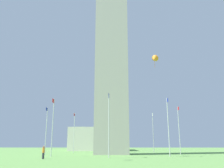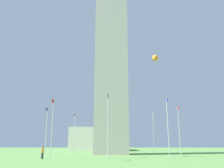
{
  "view_description": "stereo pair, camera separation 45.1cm",
  "coord_description": "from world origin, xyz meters",
  "px_view_note": "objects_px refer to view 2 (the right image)",
  "views": [
    {
      "loc": [
        49.59,
        1.72,
        1.81
      ],
      "look_at": [
        0.0,
        0.0,
        14.31
      ],
      "focal_mm": 38.89,
      "sensor_mm": 36.0,
      "label": 1
    },
    {
      "loc": [
        49.58,
        2.17,
        1.81
      ],
      "look_at": [
        0.0,
        0.0,
        14.31
      ],
      "focal_mm": 38.89,
      "sensor_mm": 36.0,
      "label": 2
    }
  ],
  "objects_px": {
    "flagpole_w": "(46,128)",
    "flagpole_nw": "(52,124)",
    "flagpole_s": "(114,132)",
    "kite_orange_delta": "(154,59)",
    "obelisk_monument": "(112,15)",
    "flagpole_se": "(154,131)",
    "person_orange_shirt": "(42,152)",
    "flagpole_ne": "(168,124)",
    "flagpole_e": "(179,128)",
    "distant_building": "(101,140)",
    "flagpole_n": "(108,122)",
    "flagpole_sw": "(74,131)"
  },
  "relations": [
    {
      "from": "flagpole_sw",
      "to": "distant_building",
      "type": "height_order",
      "value": "flagpole_sw"
    },
    {
      "from": "flagpole_e",
      "to": "person_orange_shirt",
      "type": "xyz_separation_m",
      "value": [
        16.37,
        -22.0,
        -4.26
      ]
    },
    {
      "from": "flagpole_se",
      "to": "distant_building",
      "type": "relative_size",
      "value": 0.34
    },
    {
      "from": "obelisk_monument",
      "to": "person_orange_shirt",
      "type": "height_order",
      "value": "obelisk_monument"
    },
    {
      "from": "obelisk_monument",
      "to": "flagpole_n",
      "type": "distance_m",
      "value": 28.78
    },
    {
      "from": "flagpole_n",
      "to": "kite_orange_delta",
      "type": "relative_size",
      "value": 3.56
    },
    {
      "from": "obelisk_monument",
      "to": "flagpole_s",
      "type": "distance_m",
      "value": 28.73
    },
    {
      "from": "obelisk_monument",
      "to": "flagpole_w",
      "type": "relative_size",
      "value": 6.49
    },
    {
      "from": "flagpole_sw",
      "to": "flagpole_w",
      "type": "bearing_deg",
      "value": -22.5
    },
    {
      "from": "flagpole_e",
      "to": "distant_building",
      "type": "relative_size",
      "value": 0.34
    },
    {
      "from": "flagpole_se",
      "to": "flagpole_w",
      "type": "distance_m",
      "value": 24.8
    },
    {
      "from": "flagpole_nw",
      "to": "person_orange_shirt",
      "type": "distance_m",
      "value": 8.15
    },
    {
      "from": "obelisk_monument",
      "to": "flagpole_se",
      "type": "bearing_deg",
      "value": 134.84
    },
    {
      "from": "flagpole_nw",
      "to": "kite_orange_delta",
      "type": "distance_m",
      "value": 22.31
    },
    {
      "from": "flagpole_se",
      "to": "flagpole_sw",
      "type": "distance_m",
      "value": 18.98
    },
    {
      "from": "flagpole_sw",
      "to": "person_orange_shirt",
      "type": "height_order",
      "value": "flagpole_sw"
    },
    {
      "from": "distant_building",
      "to": "flagpole_e",
      "type": "bearing_deg",
      "value": 26.15
    },
    {
      "from": "flagpole_ne",
      "to": "distant_building",
      "type": "xyz_separation_m",
      "value": [
        -48.28,
        -15.11,
        -1.5
      ]
    },
    {
      "from": "flagpole_nw",
      "to": "flagpole_w",
      "type": "bearing_deg",
      "value": -157.5
    },
    {
      "from": "flagpole_e",
      "to": "flagpole_nw",
      "type": "xyz_separation_m",
      "value": [
        9.49,
        -22.91,
        0.0
      ]
    },
    {
      "from": "flagpole_ne",
      "to": "person_orange_shirt",
      "type": "bearing_deg",
      "value": -69.15
    },
    {
      "from": "flagpole_n",
      "to": "person_orange_shirt",
      "type": "relative_size",
      "value": 5.49
    },
    {
      "from": "kite_orange_delta",
      "to": "flagpole_sw",
      "type": "bearing_deg",
      "value": -129.74
    },
    {
      "from": "flagpole_se",
      "to": "flagpole_e",
      "type": "bearing_deg",
      "value": 22.5
    },
    {
      "from": "flagpole_n",
      "to": "flagpole_nw",
      "type": "distance_m",
      "value": 10.27
    },
    {
      "from": "flagpole_s",
      "to": "distant_building",
      "type": "relative_size",
      "value": 0.34
    },
    {
      "from": "flagpole_ne",
      "to": "person_orange_shirt",
      "type": "distance_m",
      "value": 19.8
    },
    {
      "from": "flagpole_n",
      "to": "person_orange_shirt",
      "type": "distance_m",
      "value": 10.03
    },
    {
      "from": "flagpole_n",
      "to": "flagpole_s",
      "type": "distance_m",
      "value": 26.84
    },
    {
      "from": "flagpole_se",
      "to": "flagpole_w",
      "type": "xyz_separation_m",
      "value": [
        9.49,
        -22.91,
        0.0
      ]
    },
    {
      "from": "flagpole_e",
      "to": "flagpole_w",
      "type": "distance_m",
      "value": 26.84
    },
    {
      "from": "flagpole_se",
      "to": "flagpole_nw",
      "type": "height_order",
      "value": "same"
    },
    {
      "from": "flagpole_ne",
      "to": "distant_building",
      "type": "distance_m",
      "value": 50.61
    },
    {
      "from": "kite_orange_delta",
      "to": "flagpole_e",
      "type": "bearing_deg",
      "value": 136.51
    },
    {
      "from": "flagpole_w",
      "to": "flagpole_nw",
      "type": "bearing_deg",
      "value": 22.5
    },
    {
      "from": "flagpole_se",
      "to": "flagpole_nw",
      "type": "xyz_separation_m",
      "value": [
        18.98,
        -18.98,
        0.0
      ]
    },
    {
      "from": "flagpole_sw",
      "to": "kite_orange_delta",
      "type": "xyz_separation_m",
      "value": [
        14.83,
        17.84,
        12.74
      ]
    },
    {
      "from": "obelisk_monument",
      "to": "flagpole_nw",
      "type": "relative_size",
      "value": 6.49
    },
    {
      "from": "kite_orange_delta",
      "to": "distant_building",
      "type": "xyz_separation_m",
      "value": [
        -44.13,
        -13.97,
        -14.24
      ]
    },
    {
      "from": "kite_orange_delta",
      "to": "flagpole_ne",
      "type": "bearing_deg",
      "value": 15.37
    },
    {
      "from": "obelisk_monument",
      "to": "flagpole_se",
      "type": "height_order",
      "value": "obelisk_monument"
    },
    {
      "from": "flagpole_sw",
      "to": "kite_orange_delta",
      "type": "relative_size",
      "value": 3.56
    },
    {
      "from": "flagpole_nw",
      "to": "distant_building",
      "type": "bearing_deg",
      "value": 175.42
    },
    {
      "from": "flagpole_e",
      "to": "distant_building",
      "type": "height_order",
      "value": "flagpole_e"
    },
    {
      "from": "flagpole_ne",
      "to": "obelisk_monument",
      "type": "bearing_deg",
      "value": -135.16
    },
    {
      "from": "flagpole_s",
      "to": "kite_orange_delta",
      "type": "relative_size",
      "value": 3.56
    },
    {
      "from": "flagpole_sw",
      "to": "flagpole_se",
      "type": "bearing_deg",
      "value": 90.0
    },
    {
      "from": "flagpole_se",
      "to": "flagpole_nw",
      "type": "relative_size",
      "value": 1.0
    },
    {
      "from": "flagpole_s",
      "to": "flagpole_se",
      "type": "bearing_deg",
      "value": 67.5
    },
    {
      "from": "flagpole_nw",
      "to": "flagpole_ne",
      "type": "bearing_deg",
      "value": 90.0
    }
  ]
}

